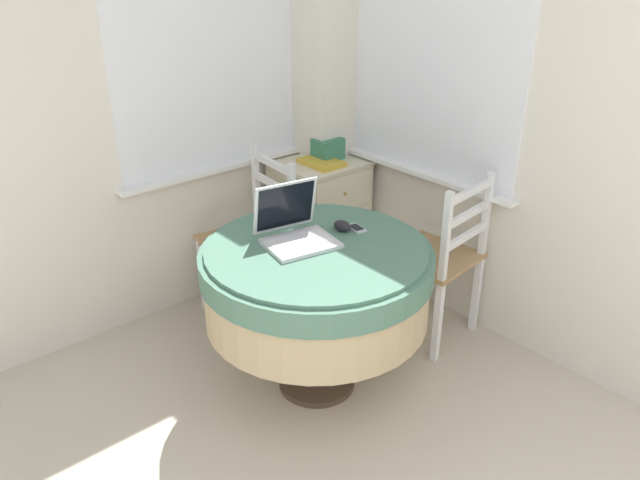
% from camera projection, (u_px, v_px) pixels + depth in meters
% --- Properties ---
extents(corner_room_shell, '(4.22, 5.08, 2.55)m').
position_uv_depth(corner_room_shell, '(370.00, 119.00, 2.48)').
color(corner_room_shell, silver).
rests_on(corner_room_shell, ground_plane).
extents(round_dining_table, '(1.02, 1.02, 0.73)m').
position_uv_depth(round_dining_table, '(317.00, 279.00, 2.74)').
color(round_dining_table, '#4C3D2D').
rests_on(round_dining_table, ground_plane).
extents(laptop, '(0.34, 0.34, 0.25)m').
position_uv_depth(laptop, '(295.00, 230.00, 2.70)').
color(laptop, silver).
rests_on(laptop, round_dining_table).
extents(computer_mouse, '(0.06, 0.09, 0.05)m').
position_uv_depth(computer_mouse, '(342.00, 226.00, 2.81)').
color(computer_mouse, black).
rests_on(computer_mouse, round_dining_table).
extents(cell_phone, '(0.07, 0.11, 0.01)m').
position_uv_depth(cell_phone, '(356.00, 228.00, 2.83)').
color(cell_phone, '#B2B7BC').
rests_on(cell_phone, round_dining_table).
extents(dining_chair_near_back_window, '(0.46, 0.47, 0.91)m').
position_uv_depth(dining_chair_near_back_window, '(253.00, 239.00, 3.39)').
color(dining_chair_near_back_window, '#A87F51').
rests_on(dining_chair_near_back_window, ground_plane).
extents(dining_chair_near_right_window, '(0.47, 0.46, 0.91)m').
position_uv_depth(dining_chair_near_right_window, '(438.00, 259.00, 3.18)').
color(dining_chair_near_right_window, '#A87F51').
rests_on(dining_chair_near_right_window, ground_plane).
extents(corner_cabinet, '(0.50, 0.46, 0.75)m').
position_uv_depth(corner_cabinet, '(320.00, 219.00, 3.82)').
color(corner_cabinet, beige).
rests_on(corner_cabinet, ground_plane).
extents(storage_box, '(0.16, 0.13, 0.13)m').
position_uv_depth(storage_box, '(328.00, 149.00, 3.67)').
color(storage_box, '#387A5B').
rests_on(storage_box, corner_cabinet).
extents(book_on_cabinet, '(0.18, 0.25, 0.02)m').
position_uv_depth(book_on_cabinet, '(322.00, 162.00, 3.60)').
color(book_on_cabinet, gold).
rests_on(book_on_cabinet, corner_cabinet).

